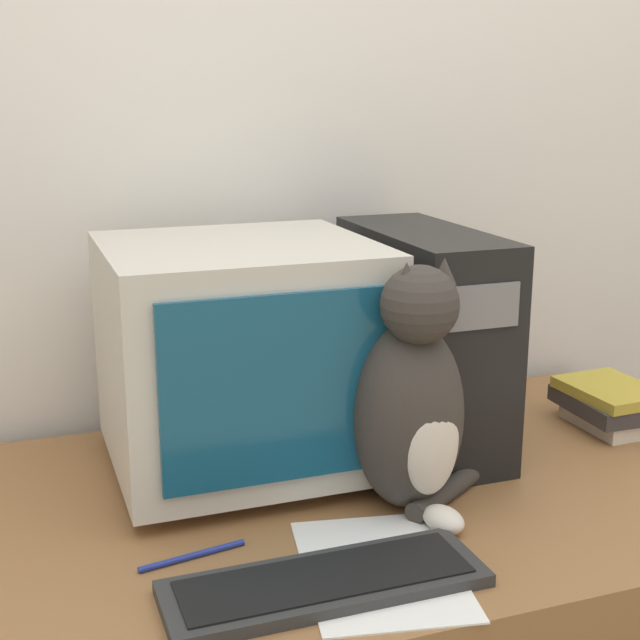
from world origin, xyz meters
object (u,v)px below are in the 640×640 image
Objects in this scene: computer_tower at (422,339)px; cat at (412,404)px; book_stack at (610,404)px; crt_monitor at (241,355)px; pen at (192,556)px; keyboard at (325,583)px.

cat reaches higher than computer_tower.
book_stack is (0.52, 0.18, -0.13)m from cat.
crt_monitor is 0.37m from pen.
keyboard is (-0.34, -0.42, -0.19)m from computer_tower.
computer_tower reaches higher than book_stack.
keyboard is 0.20m from pen.
crt_monitor is at bearing 175.86° from book_stack.
cat is at bearing 6.68° from pen.
cat is 0.56m from book_stack.
crt_monitor is 0.31m from cat.
keyboard is 0.32m from cat.
cat is 0.40m from pen.
computer_tower is at bearing 1.16° from crt_monitor.
keyboard is 2.15× the size of book_stack.
cat is at bearing -160.66° from book_stack.
computer_tower is 2.13× the size of book_stack.
book_stack reaches higher than keyboard.
computer_tower is at bearing 29.90° from pen.
keyboard is at bearing -129.19° from computer_tower.
book_stack is 1.28× the size of pen.
cat is (0.21, -0.23, -0.03)m from crt_monitor.
computer_tower is at bearing 50.81° from keyboard.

